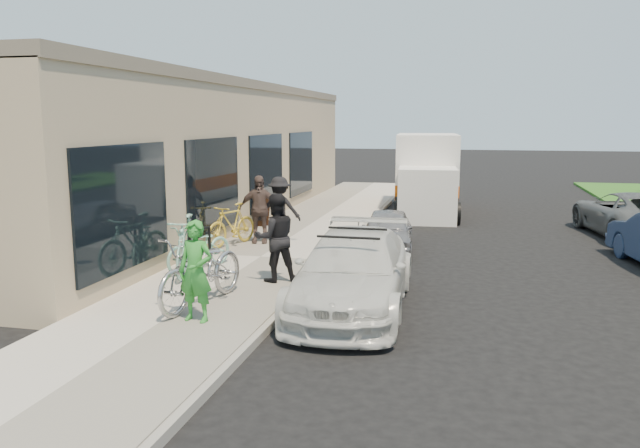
{
  "coord_description": "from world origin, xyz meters",
  "views": [
    {
      "loc": [
        2.36,
        -9.76,
        3.1
      ],
      "look_at": [
        -0.49,
        2.28,
        1.05
      ],
      "focal_mm": 35.0,
      "sensor_mm": 36.0,
      "label": 1
    }
  ],
  "objects_px": {
    "sedan_white": "(353,272)",
    "cruiser_bike_a": "(186,245)",
    "woman_rider": "(196,271)",
    "sedan_silver": "(388,231)",
    "bike_rack": "(200,245)",
    "man_standing": "(275,238)",
    "cruiser_bike_c": "(232,225)",
    "far_car_gray": "(630,214)",
    "cruiser_bike_b": "(200,247)",
    "moving_truck": "(427,178)",
    "bystander_b": "(259,209)",
    "bystander_a": "(280,209)",
    "sandwich_board": "(258,210)",
    "tandem_bike": "(203,270)"
  },
  "relations": [
    {
      "from": "sedan_white",
      "to": "cruiser_bike_c",
      "type": "distance_m",
      "value": 5.37
    },
    {
      "from": "sedan_silver",
      "to": "cruiser_bike_b",
      "type": "height_order",
      "value": "cruiser_bike_b"
    },
    {
      "from": "man_standing",
      "to": "bike_rack",
      "type": "bearing_deg",
      "value": -46.16
    },
    {
      "from": "sedan_white",
      "to": "woman_rider",
      "type": "distance_m",
      "value": 2.63
    },
    {
      "from": "sedan_white",
      "to": "bystander_b",
      "type": "relative_size",
      "value": 2.68
    },
    {
      "from": "bystander_b",
      "to": "woman_rider",
      "type": "bearing_deg",
      "value": -91.82
    },
    {
      "from": "man_standing",
      "to": "cruiser_bike_c",
      "type": "height_order",
      "value": "man_standing"
    },
    {
      "from": "sedan_silver",
      "to": "woman_rider",
      "type": "xyz_separation_m",
      "value": [
        -2.04,
        -6.39,
        0.41
      ]
    },
    {
      "from": "cruiser_bike_b",
      "to": "bike_rack",
      "type": "bearing_deg",
      "value": -40.08
    },
    {
      "from": "man_standing",
      "to": "cruiser_bike_a",
      "type": "bearing_deg",
      "value": -34.57
    },
    {
      "from": "bike_rack",
      "to": "man_standing",
      "type": "relative_size",
      "value": 0.52
    },
    {
      "from": "woman_rider",
      "to": "bystander_a",
      "type": "bearing_deg",
      "value": 103.09
    },
    {
      "from": "sandwich_board",
      "to": "cruiser_bike_c",
      "type": "distance_m",
      "value": 2.79
    },
    {
      "from": "woman_rider",
      "to": "man_standing",
      "type": "height_order",
      "value": "man_standing"
    },
    {
      "from": "far_car_gray",
      "to": "cruiser_bike_c",
      "type": "relative_size",
      "value": 2.62
    },
    {
      "from": "sedan_silver",
      "to": "cruiser_bike_a",
      "type": "xyz_separation_m",
      "value": [
        -3.44,
        -3.75,
        0.22
      ]
    },
    {
      "from": "sedan_white",
      "to": "tandem_bike",
      "type": "height_order",
      "value": "tandem_bike"
    },
    {
      "from": "cruiser_bike_a",
      "to": "bystander_a",
      "type": "height_order",
      "value": "bystander_a"
    },
    {
      "from": "bike_rack",
      "to": "bystander_b",
      "type": "height_order",
      "value": "bystander_b"
    },
    {
      "from": "woman_rider",
      "to": "cruiser_bike_b",
      "type": "xyz_separation_m",
      "value": [
        -1.3,
        3.03,
        -0.31
      ]
    },
    {
      "from": "sedan_white",
      "to": "cruiser_bike_a",
      "type": "distance_m",
      "value": 3.63
    },
    {
      "from": "sedan_white",
      "to": "far_car_gray",
      "type": "xyz_separation_m",
      "value": [
        6.1,
        8.27,
        -0.03
      ]
    },
    {
      "from": "bystander_b",
      "to": "bike_rack",
      "type": "bearing_deg",
      "value": -106.2
    },
    {
      "from": "cruiser_bike_a",
      "to": "cruiser_bike_b",
      "type": "distance_m",
      "value": 0.42
    },
    {
      "from": "sedan_silver",
      "to": "bystander_a",
      "type": "height_order",
      "value": "bystander_a"
    },
    {
      "from": "cruiser_bike_b",
      "to": "bystander_b",
      "type": "relative_size",
      "value": 1.04
    },
    {
      "from": "woman_rider",
      "to": "cruiser_bike_a",
      "type": "bearing_deg",
      "value": 125.35
    },
    {
      "from": "cruiser_bike_a",
      "to": "woman_rider",
      "type": "bearing_deg",
      "value": -76.62
    },
    {
      "from": "sandwich_board",
      "to": "tandem_bike",
      "type": "xyz_separation_m",
      "value": [
        1.64,
        -7.51,
        0.13
      ]
    },
    {
      "from": "sedan_white",
      "to": "cruiser_bike_c",
      "type": "xyz_separation_m",
      "value": [
        -3.67,
        3.92,
        0.02
      ]
    },
    {
      "from": "moving_truck",
      "to": "bystander_b",
      "type": "relative_size",
      "value": 3.34
    },
    {
      "from": "tandem_bike",
      "to": "woman_rider",
      "type": "relative_size",
      "value": 1.46
    },
    {
      "from": "sedan_silver",
      "to": "cruiser_bike_c",
      "type": "xyz_separation_m",
      "value": [
        -3.63,
        -0.87,
        0.15
      ]
    },
    {
      "from": "cruiser_bike_c",
      "to": "bystander_a",
      "type": "relative_size",
      "value": 1.04
    },
    {
      "from": "sandwich_board",
      "to": "bike_rack",
      "type": "bearing_deg",
      "value": -77.07
    },
    {
      "from": "sandwich_board",
      "to": "far_car_gray",
      "type": "relative_size",
      "value": 0.2
    },
    {
      "from": "bike_rack",
      "to": "cruiser_bike_b",
      "type": "bearing_deg",
      "value": 119.66
    },
    {
      "from": "cruiser_bike_a",
      "to": "moving_truck",
      "type": "bearing_deg",
      "value": 55.13
    },
    {
      "from": "man_standing",
      "to": "cruiser_bike_b",
      "type": "height_order",
      "value": "man_standing"
    },
    {
      "from": "sandwich_board",
      "to": "cruiser_bike_a",
      "type": "xyz_separation_m",
      "value": [
        0.48,
        -5.65,
        0.12
      ]
    },
    {
      "from": "cruiser_bike_b",
      "to": "bystander_a",
      "type": "xyz_separation_m",
      "value": [
        0.67,
        3.28,
        0.34
      ]
    },
    {
      "from": "cruiser_bike_a",
      "to": "cruiser_bike_b",
      "type": "height_order",
      "value": "cruiser_bike_a"
    },
    {
      "from": "sandwich_board",
      "to": "man_standing",
      "type": "height_order",
      "value": "man_standing"
    },
    {
      "from": "bike_rack",
      "to": "cruiser_bike_c",
      "type": "relative_size",
      "value": 0.52
    },
    {
      "from": "bystander_a",
      "to": "bystander_b",
      "type": "distance_m",
      "value": 0.55
    },
    {
      "from": "man_standing",
      "to": "far_car_gray",
      "type": "bearing_deg",
      "value": -167.42
    },
    {
      "from": "sedan_silver",
      "to": "bystander_b",
      "type": "xyz_separation_m",
      "value": [
        -3.1,
        -0.42,
        0.48
      ]
    },
    {
      "from": "far_car_gray",
      "to": "sedan_silver",
      "type": "bearing_deg",
      "value": 20.57
    },
    {
      "from": "cruiser_bike_c",
      "to": "bystander_b",
      "type": "distance_m",
      "value": 0.77
    },
    {
      "from": "sedan_white",
      "to": "far_car_gray",
      "type": "bearing_deg",
      "value": 51.69
    }
  ]
}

